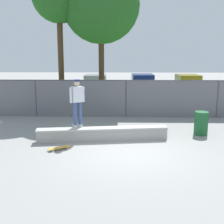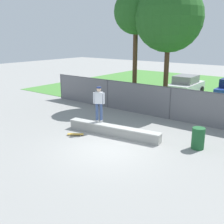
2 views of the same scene
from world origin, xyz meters
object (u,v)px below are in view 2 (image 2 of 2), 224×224
(tree_near_right, at_px, (169,18))
(car_white, at_px, (186,85))
(trash_bin, at_px, (198,138))
(skateboard, at_px, (76,134))
(concrete_ledge, at_px, (113,130))
(tree_near_left, at_px, (136,13))
(skateboarder, at_px, (99,103))

(tree_near_right, height_order, car_white, tree_near_right)
(trash_bin, bearing_deg, skateboard, -158.74)
(concrete_ledge, height_order, car_white, car_white)
(tree_near_left, relative_size, trash_bin, 8.20)
(skateboard, height_order, trash_bin, trash_bin)
(trash_bin, bearing_deg, concrete_ledge, -166.87)
(skateboarder, bearing_deg, tree_near_left, 106.36)
(concrete_ledge, distance_m, trash_bin, 4.12)
(skateboarder, distance_m, tree_near_right, 7.66)
(concrete_ledge, xyz_separation_m, skateboard, (-1.46, -1.19, -0.18))
(skateboarder, xyz_separation_m, trash_bin, (4.98, 0.85, -1.05))
(tree_near_right, height_order, trash_bin, tree_near_right)
(skateboarder, distance_m, trash_bin, 5.16)
(skateboard, height_order, tree_near_right, tree_near_right)
(skateboard, xyz_separation_m, tree_near_right, (1.03, 7.52, 5.86))
(concrete_ledge, relative_size, tree_near_right, 0.62)
(trash_bin, bearing_deg, skateboarder, -170.33)
(tree_near_left, distance_m, trash_bin, 10.27)
(skateboarder, xyz_separation_m, car_white, (-0.25, 11.58, -0.69))
(skateboarder, relative_size, tree_near_right, 0.23)
(concrete_ledge, distance_m, skateboard, 1.89)
(skateboarder, relative_size, trash_bin, 1.92)
(skateboard, bearing_deg, car_white, 88.98)
(concrete_ledge, bearing_deg, tree_near_right, 93.90)
(tree_near_left, distance_m, tree_near_right, 2.34)
(concrete_ledge, height_order, tree_near_right, tree_near_right)
(tree_near_right, bearing_deg, concrete_ledge, -86.10)
(tree_near_right, distance_m, car_white, 7.42)
(car_white, bearing_deg, tree_near_right, -81.51)
(car_white, bearing_deg, skateboarder, -88.75)
(car_white, bearing_deg, trash_bin, -64.00)
(concrete_ledge, height_order, trash_bin, trash_bin)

